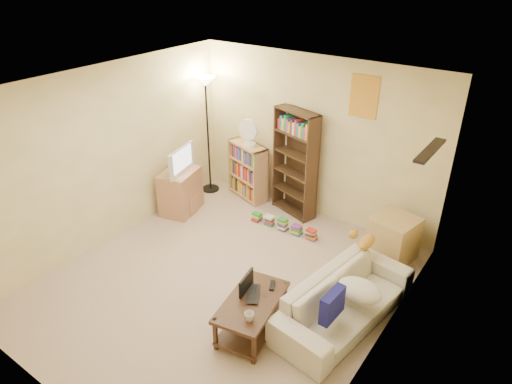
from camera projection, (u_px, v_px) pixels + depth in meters
room at (219, 167)px, 5.10m from camera, size 4.50×4.54×2.52m
sofa at (345, 300)px, 5.15m from camera, size 2.09×1.28×0.55m
navy_pillow at (332, 305)px, 4.72m from camera, size 0.12×0.37×0.32m
cream_blanket at (359, 290)px, 5.00m from camera, size 0.50×0.36×0.22m
tabby_cat at (364, 240)px, 5.59m from camera, size 0.44×0.20×0.15m
coffee_table at (252, 311)px, 5.00m from camera, size 0.69×1.03×0.42m
laptop at (258, 294)px, 4.99m from camera, size 0.52×0.51×0.03m
laptop_screen at (246, 283)px, 4.99m from camera, size 0.07×0.31×0.21m
mug at (249, 317)px, 4.64m from camera, size 0.15×0.15×0.10m
tv_remote at (272, 285)px, 5.13m from camera, size 0.12×0.17×0.02m
tv_stand at (180, 191)px, 7.31m from camera, size 0.61×0.75×0.70m
television at (178, 160)px, 7.04m from camera, size 0.75×0.42×0.41m
tall_bookshelf at (295, 161)px, 7.01m from camera, size 0.81×0.47×1.71m
short_bookshelf at (248, 171)px, 7.67m from camera, size 0.81×0.52×0.97m
desk_fan at (249, 132)px, 7.28m from camera, size 0.34×0.19×0.45m
floor_lamp at (206, 102)px, 7.38m from camera, size 0.34×0.34×2.01m
side_table at (393, 238)px, 6.19m from camera, size 0.65×0.65×0.63m
book_stacks at (284, 225)px, 6.91m from camera, size 1.11×0.15×0.19m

